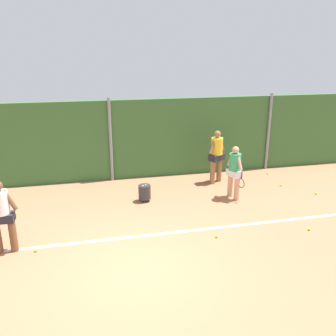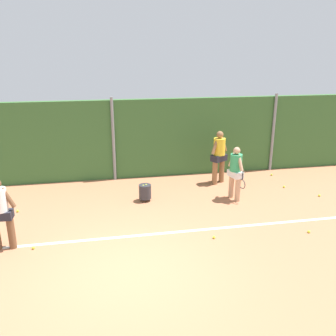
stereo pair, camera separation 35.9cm
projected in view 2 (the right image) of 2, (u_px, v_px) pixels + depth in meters
ground_plane at (123, 232)px, 8.85m from camera, size 30.54×30.54×0.00m
hedge_fence_backdrop at (113, 140)px, 12.20m from camera, size 19.85×0.25×2.70m
fence_post_center at (113, 140)px, 12.02m from camera, size 0.10×0.10×2.82m
fence_post_right at (273, 133)px, 13.03m from camera, size 0.10×0.10×2.82m
court_baseline_paint at (124, 237)px, 8.61m from camera, size 14.50×0.10×0.01m
player_foreground_near at (0, 211)px, 7.84m from camera, size 0.78×0.35×1.65m
player_midcourt at (236, 171)px, 10.52m from camera, size 0.39×0.72×1.61m
player_backcourt_far at (219, 154)px, 11.82m from camera, size 0.66×0.53×1.77m
ball_hopper at (145, 192)px, 10.60m from camera, size 0.36×0.36×0.51m
tennis_ball_0 at (18, 211)px, 9.92m from camera, size 0.07×0.07×0.07m
tennis_ball_1 at (33, 248)px, 8.07m from camera, size 0.07×0.07×0.07m
tennis_ball_5 at (309, 232)px, 8.79m from camera, size 0.07×0.07×0.07m
tennis_ball_6 at (272, 175)px, 12.82m from camera, size 0.07×0.07×0.07m
tennis_ball_7 at (214, 237)px, 8.53m from camera, size 0.07×0.07×0.07m
tennis_ball_8 at (319, 195)px, 10.99m from camera, size 0.07×0.07×0.07m
tennis_ball_9 at (284, 187)px, 11.69m from camera, size 0.07×0.07×0.07m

